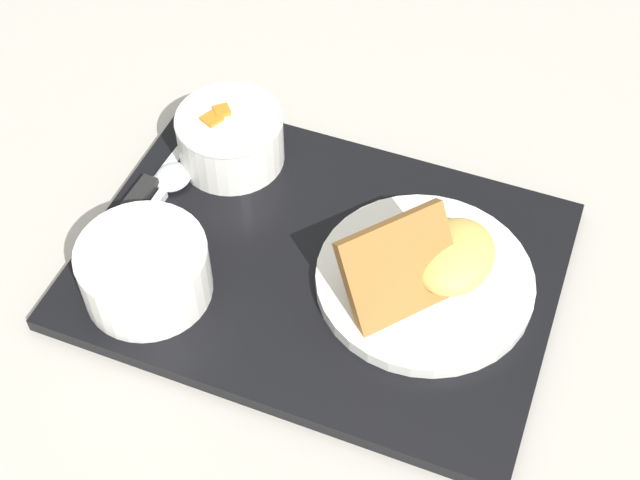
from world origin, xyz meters
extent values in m
plane|color=#ADA89E|center=(0.00, 0.00, 0.00)|extent=(4.00, 4.00, 0.00)
cube|color=black|center=(0.00, 0.00, 0.01)|extent=(0.45, 0.34, 0.01)
cylinder|color=white|center=(-0.14, 0.09, 0.04)|extent=(0.11, 0.11, 0.06)
torus|color=white|center=(-0.14, 0.09, 0.07)|extent=(0.11, 0.11, 0.01)
cylinder|color=#A8D184|center=(-0.13, 0.10, 0.06)|extent=(0.05, 0.05, 0.01)
cylinder|color=#A8D184|center=(-0.15, 0.09, 0.06)|extent=(0.05, 0.05, 0.01)
cylinder|color=#A8D184|center=(-0.14, 0.11, 0.06)|extent=(0.05, 0.05, 0.01)
cylinder|color=#A8D184|center=(-0.14, 0.09, 0.06)|extent=(0.07, 0.07, 0.01)
cube|color=orange|center=(-0.15, 0.08, 0.07)|extent=(0.02, 0.02, 0.01)
cube|color=orange|center=(-0.14, 0.08, 0.07)|extent=(0.02, 0.02, 0.01)
cube|color=orange|center=(-0.15, 0.10, 0.07)|extent=(0.02, 0.02, 0.02)
cylinder|color=white|center=(-0.13, -0.09, 0.04)|extent=(0.12, 0.12, 0.06)
torus|color=white|center=(-0.13, -0.09, 0.07)|extent=(0.12, 0.12, 0.01)
cylinder|color=#939E56|center=(-0.13, -0.09, 0.05)|extent=(0.10, 0.10, 0.05)
cube|color=#B2C170|center=(-0.14, -0.09, 0.07)|extent=(0.02, 0.02, 0.01)
cylinder|color=white|center=(0.10, 0.01, 0.02)|extent=(0.21, 0.21, 0.01)
ellipsoid|color=#EAB756|center=(0.12, 0.03, 0.05)|extent=(0.08, 0.10, 0.04)
cube|color=#93602D|center=(0.09, -0.02, 0.06)|extent=(0.12, 0.13, 0.10)
cube|color=silver|center=(-0.19, 0.08, 0.02)|extent=(0.02, 0.11, 0.00)
cube|color=black|center=(-0.20, -0.01, 0.02)|extent=(0.02, 0.06, 0.02)
ellipsoid|color=silver|center=(-0.18, 0.04, 0.02)|extent=(0.04, 0.04, 0.01)
cube|color=silver|center=(-0.18, -0.04, 0.02)|extent=(0.01, 0.12, 0.01)
camera|label=1|loc=(0.20, -0.49, 0.69)|focal=50.00mm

